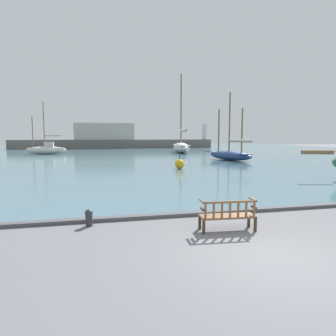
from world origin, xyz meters
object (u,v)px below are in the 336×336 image
object	(u,v)px
sailboat_nearest_starboard	(46,149)
mooring_bollard	(89,217)
sailboat_distant_harbor	(181,147)
sailboat_far_starboard	(230,154)
channel_buoy	(180,164)
park_bench	(228,215)

from	to	relation	value
sailboat_nearest_starboard	mooring_bollard	xyz separation A→B (m)	(7.15, -37.66, -0.50)
sailboat_distant_harbor	mooring_bollard	world-z (taller)	sailboat_distant_harbor
sailboat_far_starboard	channel_buoy	size ratio (longest dim) A/B	5.11
park_bench	channel_buoy	distance (m)	15.76
channel_buoy	park_bench	bearing A→B (deg)	-100.26
park_bench	sailboat_far_starboard	xyz separation A→B (m)	(10.52, 22.67, 0.28)
mooring_bollard	sailboat_far_starboard	bearing A→B (deg)	55.83
mooring_bollard	sailboat_distant_harbor	bearing A→B (deg)	70.30
channel_buoy	sailboat_nearest_starboard	bearing A→B (deg)	120.59
park_bench	sailboat_distant_harbor	size ratio (longest dim) A/B	0.13
park_bench	channel_buoy	world-z (taller)	channel_buoy
park_bench	mooring_bollard	distance (m)	4.17
channel_buoy	mooring_bollard	bearing A→B (deg)	-115.50
park_bench	channel_buoy	xyz separation A→B (m)	(2.81, 15.51, 0.00)
park_bench	sailboat_distant_harbor	distance (m)	39.60
sailboat_nearest_starboard	channel_buoy	bearing A→B (deg)	-59.41
park_bench	sailboat_nearest_starboard	world-z (taller)	sailboat_nearest_starboard
sailboat_nearest_starboard	sailboat_distant_harbor	size ratio (longest dim) A/B	0.61
sailboat_nearest_starboard	mooring_bollard	world-z (taller)	sailboat_nearest_starboard
mooring_bollard	park_bench	bearing A→B (deg)	-19.02
channel_buoy	sailboat_far_starboard	bearing A→B (deg)	42.84
sailboat_nearest_starboard	sailboat_distant_harbor	xyz separation A→B (m)	(20.44, -0.54, 0.25)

